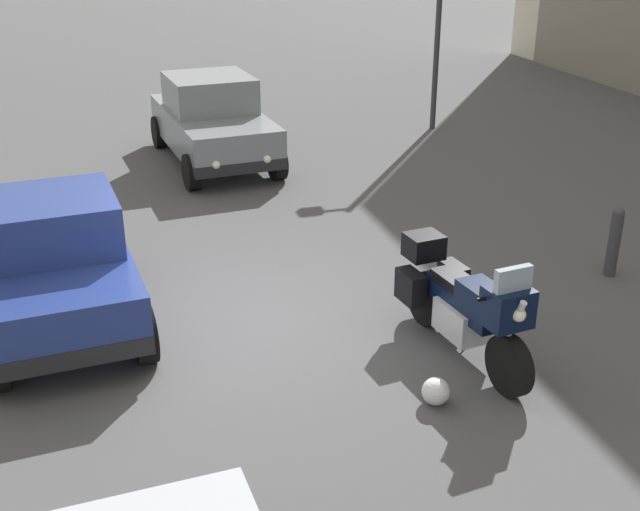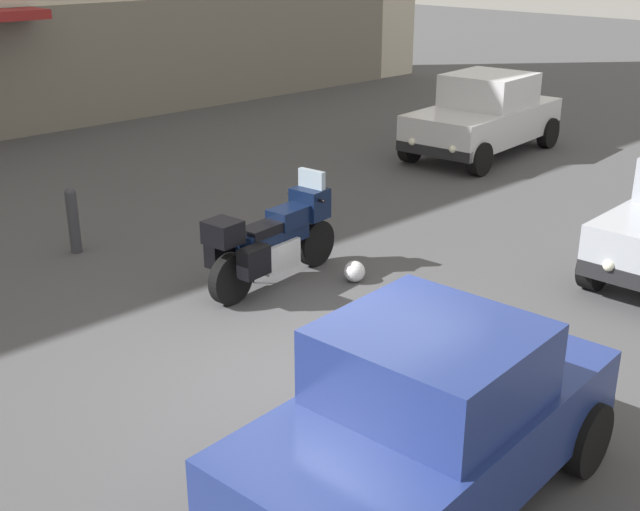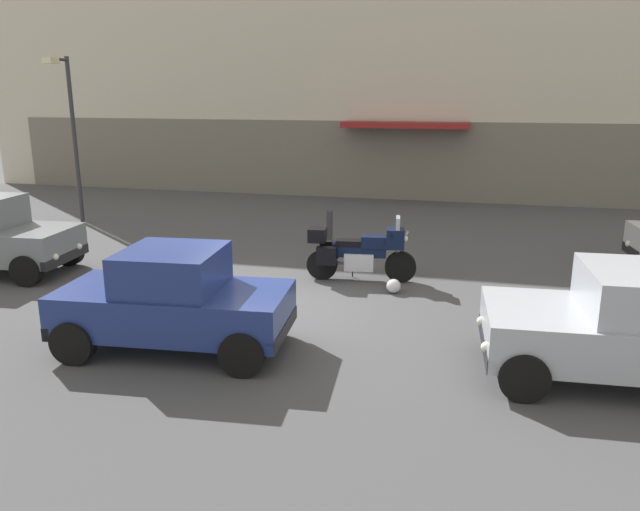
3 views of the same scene
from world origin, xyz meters
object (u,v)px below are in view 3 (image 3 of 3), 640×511
Objects in this scene: car_compact_side at (174,301)px; bollard_curbside at (330,226)px; helmet at (394,286)px; motorcycle at (359,251)px; streetlamp_curbside at (70,124)px.

car_compact_side is 7.03m from bollard_curbside.
helmet is 0.29× the size of bollard_curbside.
helmet is at bearing -46.34° from motorcycle.
streetlamp_curbside reaches higher than motorcycle.
motorcycle is 0.63× the size of car_compact_side.
helmet is 11.15m from streetlamp_curbside.
car_compact_side is at bearing -128.83° from helmet.
motorcycle is 2.36× the size of bollard_curbside.
car_compact_side reaches higher than helmet.
helmet is (0.82, -0.66, -0.48)m from motorcycle.
streetlamp_curbside is (-9.94, 4.23, 2.76)m from helmet.
streetlamp_curbside is at bearing -52.63° from car_compact_side.
bollard_curbside is at bearing -101.01° from car_compact_side.
streetlamp_curbside is 4.99× the size of bollard_curbside.
bollard_curbside is (0.71, 6.99, -0.26)m from car_compact_side.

